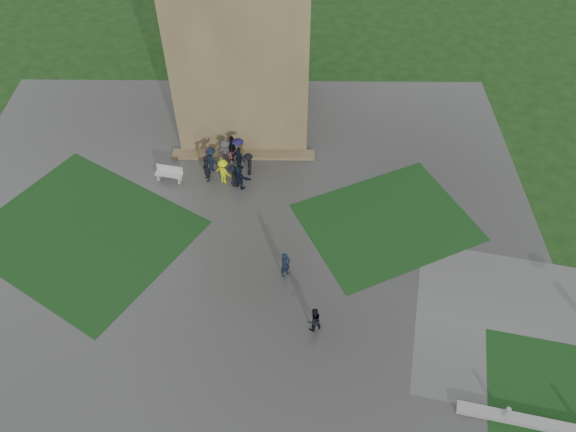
{
  "coord_description": "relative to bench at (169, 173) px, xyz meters",
  "views": [
    {
      "loc": [
        3.11,
        -16.4,
        23.59
      ],
      "look_at": [
        2.89,
        4.33,
        1.2
      ],
      "focal_mm": 35.0,
      "sensor_mm": 36.0,
      "label": 1
    }
  ],
  "objects": [
    {
      "name": "tower_plinth",
      "position": [
        4.32,
        2.2,
        -0.38
      ],
      "size": [
        9.0,
        0.8,
        0.22
      ],
      "primitive_type": "cube",
      "color": "brown",
      "rests_on": "plaza"
    },
    {
      "name": "lawn_inset_left",
      "position": [
        -4.18,
        -4.4,
        -0.49
      ],
      "size": [
        14.1,
        13.46,
        0.01
      ],
      "primitive_type": "cube",
      "rotation": [
        0.0,
        0.0,
        -0.56
      ],
      "color": "black",
      "rests_on": "plaza"
    },
    {
      "name": "pedestrian_near",
      "position": [
        8.5,
        -10.36,
        0.27
      ],
      "size": [
        0.86,
        0.73,
        1.53
      ],
      "primitive_type": "imported",
      "rotation": [
        0.0,
        0.0,
        3.63
      ],
      "color": "black",
      "rests_on": "plaza"
    },
    {
      "name": "lawn_inset_right",
      "position": [
        12.82,
        -3.4,
        -0.49
      ],
      "size": [
        11.12,
        10.15,
        0.01
      ],
      "primitive_type": "cube",
      "rotation": [
        0.0,
        0.0,
        0.44
      ],
      "color": "black",
      "rests_on": "plaza"
    },
    {
      "name": "plaza",
      "position": [
        4.32,
        -6.4,
        -0.5
      ],
      "size": [
        34.0,
        34.0,
        0.02
      ],
      "primitive_type": "cube",
      "color": "#343331",
      "rests_on": "ground"
    },
    {
      "name": "visitor_cluster",
      "position": [
        3.46,
        0.51,
        0.65
      ],
      "size": [
        3.23,
        3.82,
        2.59
      ],
      "color": "black",
      "rests_on": "plaza"
    },
    {
      "name": "pedestrian_mid",
      "position": [
        7.11,
        -7.16,
        0.33
      ],
      "size": [
        0.7,
        0.7,
        1.65
      ],
      "primitive_type": "imported",
      "rotation": [
        0.0,
        0.0,
        0.78
      ],
      "color": "black",
      "rests_on": "plaza"
    },
    {
      "name": "ground",
      "position": [
        4.32,
        -8.4,
        -0.51
      ],
      "size": [
        120.0,
        120.0,
        0.0
      ],
      "primitive_type": "plane",
      "color": "black"
    },
    {
      "name": "bench",
      "position": [
        0.0,
        0.0,
        0.0
      ],
      "size": [
        1.73,
        0.84,
        0.96
      ],
      "rotation": [
        0.0,
        0.0,
        -0.2
      ],
      "color": "#B7B8B3",
      "rests_on": "plaza"
    }
  ]
}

